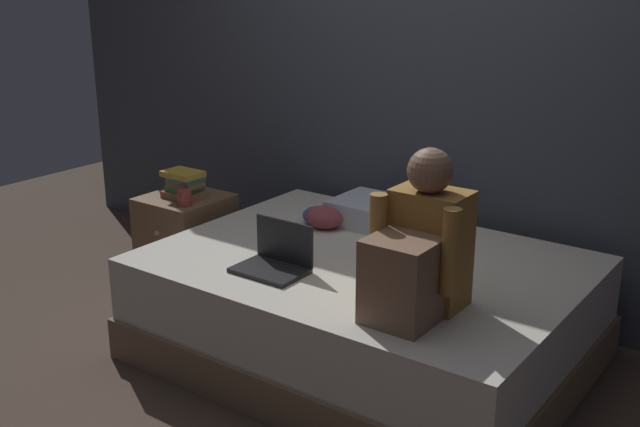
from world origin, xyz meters
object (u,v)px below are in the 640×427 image
object	(u,v)px
nightstand	(187,243)
mug	(185,198)
pillow	(386,214)
book_stack	(184,184)
person_sitting	(419,252)
laptop	(276,258)
bed	(366,309)
clothes_pile	(327,215)

from	to	relation	value
nightstand	mug	size ratio (longest dim) A/B	6.33
pillow	mug	bearing A→B (deg)	-153.99
mug	book_stack	bearing A→B (deg)	136.00
person_sitting	mug	world-z (taller)	person_sitting
person_sitting	laptop	bearing A→B (deg)	-179.92
person_sitting	mug	xyz separation A→B (m)	(-1.64, 0.33, -0.15)
bed	book_stack	distance (m)	1.34
nightstand	laptop	distance (m)	1.17
bed	person_sitting	bearing A→B (deg)	-37.57
book_stack	nightstand	bearing A→B (deg)	144.07
nightstand	book_stack	distance (m)	0.37
pillow	book_stack	size ratio (longest dim) A/B	2.48
nightstand	bed	bearing A→B (deg)	-3.67
nightstand	mug	xyz separation A→B (m)	(0.13, -0.12, 0.33)
laptop	clothes_pile	bearing A→B (deg)	105.72
bed	laptop	xyz separation A→B (m)	(-0.26, -0.36, 0.32)
bed	mug	bearing A→B (deg)	-178.21
nightstand	clothes_pile	world-z (taller)	clothes_pile
book_stack	mug	bearing A→B (deg)	-44.00
laptop	clothes_pile	size ratio (longest dim) A/B	1.03
mug	person_sitting	bearing A→B (deg)	-11.24
laptop	clothes_pile	xyz separation A→B (m)	(-0.18, 0.65, -0.00)
mug	pillow	bearing A→B (deg)	26.01
clothes_pile	bed	bearing A→B (deg)	-33.13
bed	pillow	bearing A→B (deg)	111.00
mug	laptop	bearing A→B (deg)	-19.69
nightstand	book_stack	size ratio (longest dim) A/B	2.52
nightstand	pillow	xyz separation A→B (m)	(1.13, 0.37, 0.30)
pillow	clothes_pile	world-z (taller)	pillow
nightstand	mug	distance (m)	0.37
book_stack	clothes_pile	distance (m)	0.87
mug	clothes_pile	distance (m)	0.80
clothes_pile	mug	bearing A→B (deg)	-156.20
bed	clothes_pile	world-z (taller)	clothes_pile
mug	clothes_pile	bearing A→B (deg)	23.80
pillow	nightstand	bearing A→B (deg)	-161.98
nightstand	pillow	world-z (taller)	pillow
bed	pillow	distance (m)	0.58
book_stack	mug	distance (m)	0.15
clothes_pile	person_sitting	bearing A→B (deg)	-35.49
mug	clothes_pile	xyz separation A→B (m)	(0.73, 0.32, -0.04)
pillow	bed	bearing A→B (deg)	-69.00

